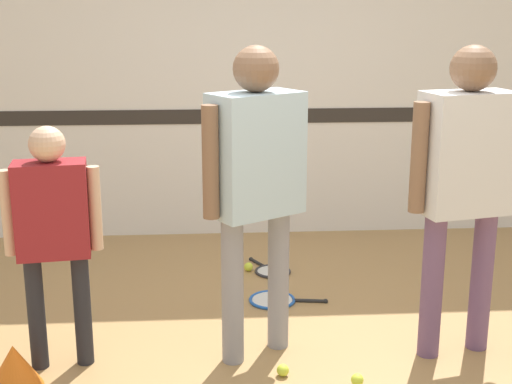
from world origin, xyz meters
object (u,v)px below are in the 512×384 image
object	(u,v)px
person_instructor	(256,171)
person_student_left	(53,222)
tennis_ball_near_instructor	(283,370)
tennis_ball_stray_left	(357,380)
training_cone	(14,367)
person_student_right	(466,169)
racket_spare_on_floor	(271,271)
racket_second_spare	(275,300)
tennis_ball_by_spare_racket	(249,267)

from	to	relation	value
person_instructor	person_student_left	world-z (taller)	person_instructor
person_student_left	tennis_ball_near_instructor	world-z (taller)	person_student_left
person_student_left	tennis_ball_near_instructor	xyz separation A→B (m)	(1.19, -0.21, -0.79)
tennis_ball_stray_left	training_cone	xyz separation A→B (m)	(-1.77, 0.10, 0.08)
tennis_ball_near_instructor	person_student_left	bearing A→B (deg)	170.23
person_student_right	tennis_ball_stray_left	size ratio (longest dim) A/B	26.11
training_cone	person_instructor	bearing A→B (deg)	13.19
racket_spare_on_floor	racket_second_spare	distance (m)	0.55
tennis_ball_by_spare_racket	training_cone	bearing A→B (deg)	-129.14
tennis_ball_near_instructor	tennis_ball_by_spare_racket	bearing A→B (deg)	93.45
tennis_ball_by_spare_racket	racket_spare_on_floor	bearing A→B (deg)	-9.40
person_instructor	racket_spare_on_floor	distance (m)	1.66
racket_second_spare	training_cone	size ratio (longest dim) A/B	1.93
person_student_right	tennis_ball_near_instructor	world-z (taller)	person_student_right
person_instructor	tennis_ball_near_instructor	bearing A→B (deg)	-97.13
person_student_left	tennis_ball_stray_left	bearing A→B (deg)	-19.77
tennis_ball_near_instructor	person_student_right	bearing A→B (deg)	12.68
racket_spare_on_floor	training_cone	distance (m)	2.15
racket_spare_on_floor	racket_second_spare	size ratio (longest dim) A/B	0.86
person_student_left	training_cone	xyz separation A→B (m)	(-0.20, -0.23, -0.70)
person_student_right	tennis_ball_near_instructor	xyz separation A→B (m)	(-1.00, -0.22, -1.03)
person_student_right	tennis_ball_stray_left	xyz separation A→B (m)	(-0.62, -0.35, -1.03)
racket_second_spare	tennis_ball_by_spare_racket	distance (m)	0.59
racket_spare_on_floor	person_instructor	bearing A→B (deg)	142.74
tennis_ball_stray_left	training_cone	bearing A→B (deg)	176.76
training_cone	tennis_ball_near_instructor	bearing A→B (deg)	1.02
tennis_ball_near_instructor	racket_spare_on_floor	bearing A→B (deg)	87.22
person_student_right	training_cone	bearing A→B (deg)	-6.61
person_instructor	racket_spare_on_floor	bearing A→B (deg)	49.17
tennis_ball_near_instructor	tennis_ball_stray_left	size ratio (longest dim) A/B	1.00
person_student_left	tennis_ball_by_spare_racket	xyz separation A→B (m)	(1.10, 1.36, -0.79)
person_student_left	racket_spare_on_floor	bearing A→B (deg)	38.58
racket_second_spare	tennis_ball_near_instructor	world-z (taller)	tennis_ball_near_instructor
person_instructor	training_cone	size ratio (longest dim) A/B	6.10
person_student_left	racket_second_spare	world-z (taller)	person_student_left
person_student_right	tennis_ball_near_instructor	distance (m)	1.45
racket_spare_on_floor	training_cone	size ratio (longest dim) A/B	1.67
person_instructor	tennis_ball_by_spare_racket	distance (m)	1.66
racket_second_spare	tennis_ball_by_spare_racket	size ratio (longest dim) A/B	8.27
person_student_right	training_cone	world-z (taller)	person_student_right
tennis_ball_by_spare_racket	training_cone	distance (m)	2.06
tennis_ball_by_spare_racket	tennis_ball_stray_left	bearing A→B (deg)	-74.48
person_student_left	person_student_right	distance (m)	2.21
person_student_right	racket_second_spare	size ratio (longest dim) A/B	3.16
tennis_ball_stray_left	tennis_ball_near_instructor	bearing A→B (deg)	161.60
racket_spare_on_floor	tennis_ball_near_instructor	xyz separation A→B (m)	(-0.07, -1.54, 0.02)
racket_spare_on_floor	tennis_ball_near_instructor	size ratio (longest dim) A/B	7.12
person_student_left	training_cone	bearing A→B (deg)	-138.48
tennis_ball_near_instructor	training_cone	xyz separation A→B (m)	(-1.39, -0.02, 0.08)
tennis_ball_near_instructor	tennis_ball_stray_left	world-z (taller)	same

